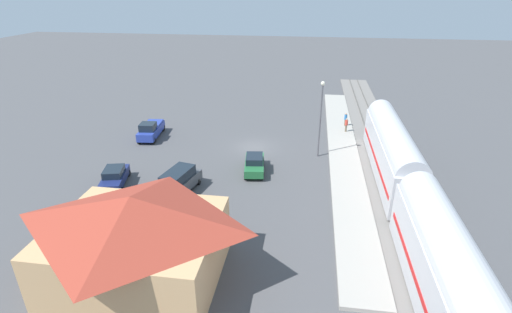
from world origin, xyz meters
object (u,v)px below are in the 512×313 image
object	(u,v)px
pickup_blue	(151,130)
passenger_train	(453,283)
pedestrian_on_platform	(346,124)
light_pole_near_platform	(321,111)
suv_charcoal	(179,181)
sedan_green	(254,164)
pedestrian_waiting_far	(346,118)
sedan_navy	(115,177)
station_building	(136,237)

from	to	relation	value
pickup_blue	passenger_train	bearing A→B (deg)	137.98
pedestrian_on_platform	light_pole_near_platform	distance (m)	8.96
passenger_train	suv_charcoal	world-z (taller)	passenger_train
passenger_train	suv_charcoal	distance (m)	22.50
sedan_green	pedestrian_waiting_far	bearing A→B (deg)	-124.46
pedestrian_waiting_far	sedan_green	world-z (taller)	pedestrian_waiting_far
sedan_green	suv_charcoal	xyz separation A→B (m)	(6.03, 5.07, 0.27)
sedan_navy	light_pole_near_platform	bearing A→B (deg)	-153.28
passenger_train	suv_charcoal	bearing A→B (deg)	-31.74
station_building	sedan_navy	world-z (taller)	station_building
pedestrian_on_platform	light_pole_near_platform	xyz separation A→B (m)	(3.44, 7.33, 3.85)
pedestrian_waiting_far	sedan_green	bearing A→B (deg)	55.54
sedan_navy	suv_charcoal	bearing A→B (deg)	176.32
sedan_green	pickup_blue	world-z (taller)	pickup_blue
passenger_train	station_building	bearing A→B (deg)	-3.38
passenger_train	sedan_navy	bearing A→B (deg)	-25.66
passenger_train	light_pole_near_platform	xyz separation A→B (m)	(6.80, -21.59, 2.27)
pedestrian_on_platform	pickup_blue	xyz separation A→B (m)	(23.48, 4.73, -0.25)
station_building	sedan_navy	bearing A→B (deg)	-56.35
sedan_green	sedan_navy	xyz separation A→B (m)	(12.36, 4.66, 0.00)
station_building	sedan_navy	size ratio (longest dim) A/B	2.23
station_building	suv_charcoal	xyz separation A→B (m)	(1.08, -10.74, -1.92)
pickup_blue	light_pole_near_platform	distance (m)	20.63
sedan_green	suv_charcoal	size ratio (longest dim) A/B	0.90
station_building	pickup_blue	size ratio (longest dim) A/B	1.92
pedestrian_waiting_far	suv_charcoal	xyz separation A→B (m)	(15.78, 19.28, -0.13)
passenger_train	sedan_green	distance (m)	21.43
sedan_green	sedan_navy	size ratio (longest dim) A/B	0.98
pickup_blue	sedan_navy	world-z (taller)	pickup_blue
passenger_train	suv_charcoal	size ratio (longest dim) A/B	10.24
pedestrian_waiting_far	light_pole_near_platform	bearing A→B (deg)	69.81
sedan_green	pickup_blue	bearing A→B (deg)	-27.94
suv_charcoal	station_building	bearing A→B (deg)	95.76
pedestrian_waiting_far	sedan_green	distance (m)	17.24
sedan_green	suv_charcoal	bearing A→B (deg)	40.09
suv_charcoal	sedan_navy	distance (m)	6.36
sedan_navy	sedan_green	bearing A→B (deg)	-159.33
pickup_blue	light_pole_near_platform	world-z (taller)	light_pole_near_platform
suv_charcoal	passenger_train	bearing A→B (deg)	148.26
suv_charcoal	pedestrian_waiting_far	bearing A→B (deg)	-129.29
pedestrian_waiting_far	suv_charcoal	distance (m)	24.91
station_building	sedan_green	world-z (taller)	station_building
passenger_train	pedestrian_waiting_far	xyz separation A→B (m)	(3.31, -31.08, -1.58)
pedestrian_waiting_far	pickup_blue	size ratio (longest dim) A/B	0.31
pedestrian_waiting_far	sedan_navy	bearing A→B (deg)	40.48
pedestrian_on_platform	pedestrian_waiting_far	world-z (taller)	same
pedestrian_on_platform	sedan_green	distance (m)	15.46
passenger_train	sedan_navy	xyz separation A→B (m)	(25.42, -12.21, -1.98)
light_pole_near_platform	pedestrian_on_platform	bearing A→B (deg)	-115.12
passenger_train	pickup_blue	world-z (taller)	passenger_train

